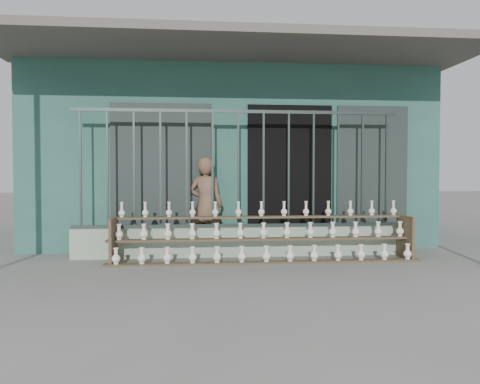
{
  "coord_description": "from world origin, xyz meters",
  "views": [
    {
      "loc": [
        -0.65,
        -5.83,
        1.24
      ],
      "look_at": [
        0.0,
        1.0,
        1.0
      ],
      "focal_mm": 35.0,
      "sensor_mm": 36.0,
      "label": 1
    }
  ],
  "objects": [
    {
      "name": "parapet_wall",
      "position": [
        0.0,
        1.3,
        0.23
      ],
      "size": [
        5.0,
        0.2,
        0.45
      ],
      "primitive_type": "cube",
      "color": "#9CB298",
      "rests_on": "ground"
    },
    {
      "name": "shelf_rack",
      "position": [
        0.34,
        0.88,
        0.36
      ],
      "size": [
        4.5,
        0.68,
        0.85
      ],
      "color": "brown",
      "rests_on": "ground"
    },
    {
      "name": "elderly_woman",
      "position": [
        -0.49,
        1.62,
        0.77
      ],
      "size": [
        0.66,
        0.56,
        1.54
      ],
      "primitive_type": "imported",
      "rotation": [
        0.0,
        0.0,
        2.75
      ],
      "color": "brown",
      "rests_on": "ground"
    },
    {
      "name": "security_fence",
      "position": [
        -0.0,
        1.3,
        1.35
      ],
      "size": [
        5.0,
        0.04,
        1.8
      ],
      "color": "#283330",
      "rests_on": "parapet_wall"
    },
    {
      "name": "workshop_building",
      "position": [
        0.0,
        4.23,
        1.62
      ],
      "size": [
        7.4,
        6.6,
        3.21
      ],
      "color": "#2C5D51",
      "rests_on": "ground"
    },
    {
      "name": "ground",
      "position": [
        0.0,
        0.0,
        0.0
      ],
      "size": [
        60.0,
        60.0,
        0.0
      ],
      "primitive_type": "plane",
      "color": "slate"
    }
  ]
}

